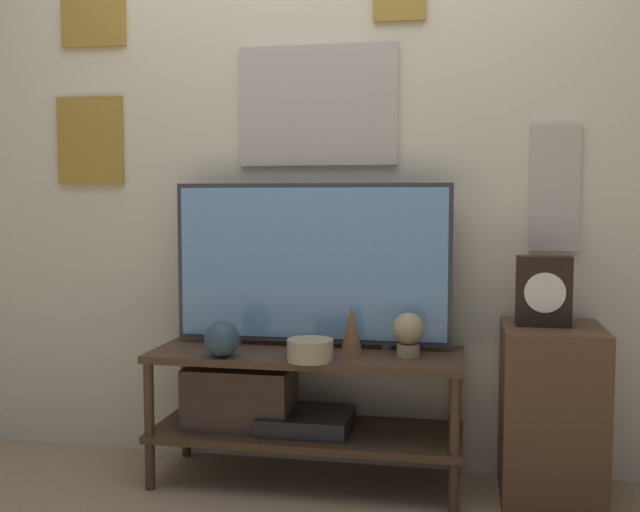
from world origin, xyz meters
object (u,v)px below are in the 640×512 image
decorative_bust (408,332)px  mantel_clock (544,291)px  vase_slim_bronze (352,329)px  vase_round_glass (222,339)px  television (311,263)px  vase_wide_bowl (310,350)px

decorative_bust → mantel_clock: 0.54m
vase_slim_bronze → vase_round_glass: bearing=-161.4°
television → vase_slim_bronze: 0.33m
television → vase_wide_bowl: television is taller
vase_round_glass → decorative_bust: 0.73m
vase_wide_bowl → decorative_bust: (0.36, 0.15, 0.05)m
television → vase_round_glass: size_ratio=8.24×
decorative_bust → mantel_clock: (0.51, 0.04, 0.17)m
vase_slim_bronze → decorative_bust: 0.23m
television → vase_round_glass: (-0.30, -0.26, -0.28)m
television → vase_wide_bowl: 0.41m
vase_round_glass → vase_slim_bronze: bearing=18.6°
television → mantel_clock: size_ratio=4.32×
decorative_bust → vase_wide_bowl: bearing=-157.0°
television → mantel_clock: 0.93m
vase_wide_bowl → vase_round_glass: bearing=179.0°
vase_wide_bowl → mantel_clock: 0.92m
vase_wide_bowl → television: bearing=100.8°
television → decorative_bust: size_ratio=6.69×
vase_wide_bowl → vase_round_glass: vase_round_glass is taller
vase_wide_bowl → mantel_clock: mantel_clock is taller
vase_slim_bronze → decorative_bust: vase_slim_bronze is taller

